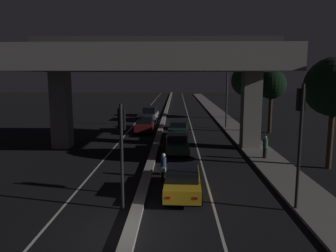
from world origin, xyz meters
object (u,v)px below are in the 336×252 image
object	(u,v)px
street_lamp	(225,86)
car_silver_second_oncoming	(150,113)
car_dark_green_third	(178,129)
traffic_light_right_of_median	(300,126)
car_taxi_yellow_lead	(183,180)
pedestrian_on_sidewalk	(265,147)
car_dark_red_lead_oncoming	(145,124)
motorcycle_white_filtering_near	(163,167)
traffic_light_left_of_median	(122,138)
car_dark_green_second	(177,143)

from	to	relation	value
street_lamp	car_silver_second_oncoming	size ratio (longest dim) A/B	1.78
car_dark_green_third	street_lamp	bearing A→B (deg)	-40.34
traffic_light_right_of_median	car_dark_green_third	size ratio (longest dim) A/B	1.24
traffic_light_right_of_median	car_silver_second_oncoming	world-z (taller)	traffic_light_right_of_median
traffic_light_right_of_median	street_lamp	xyz separation A→B (m)	(0.03, 22.42, 0.96)
car_dark_green_third	car_silver_second_oncoming	size ratio (longest dim) A/B	0.99
car_taxi_yellow_lead	pedestrian_on_sidewalk	xyz separation A→B (m)	(5.91, 6.90, 0.20)
car_dark_red_lead_oncoming	pedestrian_on_sidewalk	size ratio (longest dim) A/B	2.84
car_taxi_yellow_lead	pedestrian_on_sidewalk	size ratio (longest dim) A/B	2.82
traffic_light_right_of_median	motorcycle_white_filtering_near	size ratio (longest dim) A/B	2.98
traffic_light_left_of_median	car_taxi_yellow_lead	size ratio (longest dim) A/B	1.06
car_silver_second_oncoming	car_taxi_yellow_lead	bearing A→B (deg)	10.60
traffic_light_left_of_median	street_lamp	size ratio (longest dim) A/B	0.58
traffic_light_left_of_median	car_dark_green_third	world-z (taller)	traffic_light_left_of_median
car_dark_red_lead_oncoming	car_dark_green_second	bearing A→B (deg)	18.17
car_dark_red_lead_oncoming	motorcycle_white_filtering_near	size ratio (longest dim) A/B	2.39
car_dark_green_second	pedestrian_on_sidewalk	xyz separation A→B (m)	(6.20, -1.88, 0.14)
car_dark_green_third	car_dark_red_lead_oncoming	distance (m)	4.70
street_lamp	car_taxi_yellow_lead	size ratio (longest dim) A/B	1.82
car_dark_green_second	car_silver_second_oncoming	bearing A→B (deg)	9.94
car_dark_red_lead_oncoming	car_silver_second_oncoming	bearing A→B (deg)	179.13
motorcycle_white_filtering_near	pedestrian_on_sidewalk	distance (m)	8.19
traffic_light_right_of_median	car_dark_green_second	xyz separation A→B (m)	(-5.23, 10.59, -2.99)
traffic_light_left_of_median	car_dark_green_third	bearing A→B (deg)	81.39
street_lamp	motorcycle_white_filtering_near	xyz separation A→B (m)	(-6.04, -17.98, -4.12)
car_dark_green_second	car_dark_green_third	world-z (taller)	car_dark_green_third
traffic_light_left_of_median	pedestrian_on_sidewalk	size ratio (longest dim) A/B	3.00
pedestrian_on_sidewalk	car_dark_green_third	bearing A→B (deg)	126.54
street_lamp	car_dark_green_third	world-z (taller)	street_lamp
motorcycle_white_filtering_near	car_dark_red_lead_oncoming	bearing A→B (deg)	12.15
traffic_light_right_of_median	pedestrian_on_sidewalk	xyz separation A→B (m)	(0.97, 8.72, -2.86)
traffic_light_left_of_median	car_silver_second_oncoming	world-z (taller)	traffic_light_left_of_median
car_taxi_yellow_lead	car_dark_red_lead_oncoming	bearing A→B (deg)	13.14
car_dark_green_third	car_silver_second_oncoming	distance (m)	12.46
car_dark_green_third	pedestrian_on_sidewalk	size ratio (longest dim) A/B	2.85
traffic_light_left_of_median	car_dark_green_second	xyz separation A→B (m)	(2.42, 10.58, -2.43)
traffic_light_left_of_median	car_dark_green_second	world-z (taller)	traffic_light_left_of_median
traffic_light_left_of_median	car_dark_green_third	xyz separation A→B (m)	(2.56, 16.88, -2.43)
car_dark_green_second	car_dark_red_lead_oncoming	distance (m)	10.00
car_dark_red_lead_oncoming	motorcycle_white_filtering_near	bearing A→B (deg)	7.89
traffic_light_left_of_median	car_silver_second_oncoming	bearing A→B (deg)	92.13
car_taxi_yellow_lead	car_silver_second_oncoming	world-z (taller)	car_silver_second_oncoming
traffic_light_right_of_median	pedestrian_on_sidewalk	world-z (taller)	traffic_light_right_of_median
car_silver_second_oncoming	street_lamp	bearing A→B (deg)	56.50
traffic_light_right_of_median	car_dark_red_lead_oncoming	size ratio (longest dim) A/B	1.25
car_taxi_yellow_lead	street_lamp	bearing A→B (deg)	-11.82
car_dark_green_third	pedestrian_on_sidewalk	distance (m)	10.18
traffic_light_left_of_median	traffic_light_right_of_median	xyz separation A→B (m)	(7.65, -0.01, 0.56)
car_silver_second_oncoming	pedestrian_on_sidewalk	bearing A→B (deg)	28.38
traffic_light_right_of_median	car_silver_second_oncoming	bearing A→B (deg)	106.84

